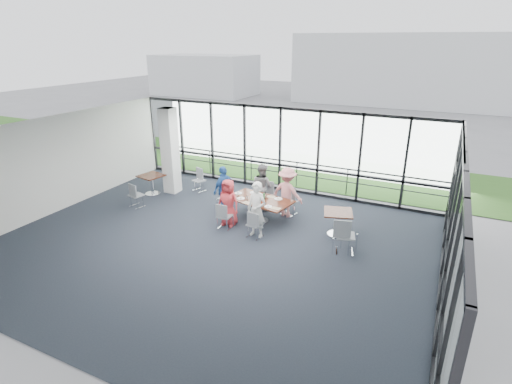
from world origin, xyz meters
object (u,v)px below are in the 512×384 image
at_px(side_table_right, 338,215).
at_px(chair_main_fr, 289,202).
at_px(diner_far_right, 287,192).
at_px(chair_main_nl, 225,216).
at_px(diner_far_left, 262,186).
at_px(side_table_left, 151,178).
at_px(chair_main_nr, 255,224).
at_px(chair_spare_lb, 199,181).
at_px(chair_spare_la, 136,195).
at_px(chair_main_end, 225,198).
at_px(structural_column, 170,151).
at_px(diner_end, 224,189).
at_px(chair_spare_r, 346,236).
at_px(chair_main_fl, 266,196).
at_px(main_table, 260,203).
at_px(diner_near_right, 257,210).
at_px(diner_near_left, 228,203).

height_order(side_table_right, chair_main_fr, chair_main_fr).
relative_size(diner_far_right, chair_main_nl, 2.02).
xyz_separation_m(side_table_right, diner_far_left, (-2.88, 0.87, 0.17)).
bearing_deg(side_table_left, chair_main_nr, -16.50).
xyz_separation_m(chair_main_nl, chair_spare_lb, (-2.53, 2.41, 0.01)).
height_order(side_table_right, chair_spare_la, chair_spare_la).
bearing_deg(chair_main_end, chair_main_fr, 113.78).
xyz_separation_m(structural_column, side_table_left, (-0.53, -0.56, -0.98)).
distance_m(diner_end, chair_spare_r, 4.50).
height_order(chair_main_fl, chair_main_end, chair_main_fl).
bearing_deg(side_table_left, side_table_right, -2.29).
height_order(side_table_left, chair_main_nl, chair_main_nl).
height_order(chair_main_fl, chair_main_fr, chair_main_fl).
xyz_separation_m(main_table, side_table_left, (-4.69, 0.40, -0.01)).
bearing_deg(side_table_left, diner_near_right, -15.57).
xyz_separation_m(diner_near_left, diner_far_right, (1.39, 1.43, 0.08)).
height_order(structural_column, chair_main_nl, structural_column).
distance_m(diner_end, chair_main_end, 0.40).
bearing_deg(structural_column, chair_main_fr, -0.87).
xyz_separation_m(side_table_right, chair_main_fr, (-1.83, 0.78, -0.18)).
bearing_deg(main_table, structural_column, 176.88).
xyz_separation_m(chair_main_end, chair_spare_lb, (-1.82, 1.15, 0.01)).
relative_size(side_table_right, chair_spare_r, 1.02).
bearing_deg(chair_main_fl, side_table_right, 164.82).
relative_size(structural_column, chair_main_fl, 3.60).
height_order(diner_far_right, chair_main_nr, diner_far_right).
height_order(side_table_left, chair_spare_lb, chair_spare_lb).
distance_m(diner_near_left, chair_main_fl, 1.85).
bearing_deg(chair_main_fl, diner_far_left, 34.79).
bearing_deg(chair_spare_r, diner_near_left, 162.18).
relative_size(side_table_left, chair_spare_r, 0.95).
height_order(chair_main_fr, chair_spare_r, chair_spare_r).
relative_size(side_table_right, diner_near_right, 0.61).
relative_size(structural_column, diner_far_right, 1.92).
bearing_deg(chair_main_fl, side_table_left, 12.46).
height_order(side_table_right, diner_near_left, diner_near_left).
bearing_deg(main_table, diner_near_left, -128.26).
bearing_deg(chair_main_end, chair_main_nr, 60.36).
height_order(structural_column, chair_spare_r, structural_column).
bearing_deg(chair_spare_lb, chair_spare_la, 84.13).
relative_size(main_table, chair_main_fl, 2.45).
distance_m(side_table_left, chair_main_nr, 5.26).
bearing_deg(diner_near_left, diner_far_left, 78.57).
height_order(diner_near_right, chair_main_end, diner_near_right).
xyz_separation_m(chair_main_end, chair_spare_r, (4.41, -1.11, 0.08)).
xyz_separation_m(chair_main_nl, chair_spare_r, (3.70, 0.14, 0.09)).
bearing_deg(chair_main_end, structural_column, -96.15).
xyz_separation_m(diner_near_right, chair_spare_r, (2.60, 0.18, -0.35)).
bearing_deg(chair_spare_lb, diner_near_left, 159.63).
bearing_deg(chair_main_end, main_table, 86.63).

